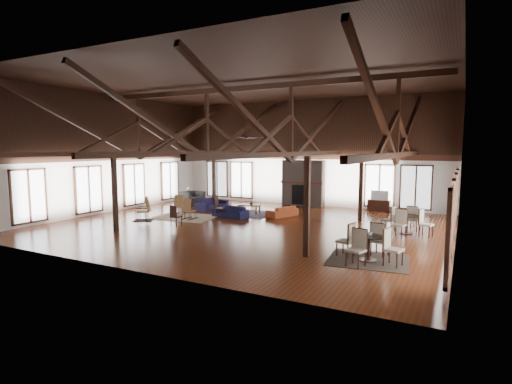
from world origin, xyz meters
The scene contains 31 objects.
floor centered at (0.00, 0.00, 0.00)m, with size 16.00×16.00×0.00m, color #582912.
ceiling centered at (0.00, 0.00, 6.00)m, with size 16.00×14.00×0.02m, color black.
wall_back centered at (0.00, 7.00, 3.00)m, with size 16.00×0.02×6.00m, color white.
wall_front centered at (0.00, -7.00, 3.00)m, with size 16.00×0.02×6.00m, color white.
wall_left centered at (-8.00, 0.00, 3.00)m, with size 0.02×14.00×6.00m, color white.
wall_right centered at (8.00, 0.00, 3.00)m, with size 0.02×14.00×6.00m, color white.
roof_truss centered at (0.00, 0.00, 4.03)m, with size 15.60×14.07×3.14m.
post_grid centered at (0.00, 0.00, 1.52)m, with size 8.16×7.16×3.05m.
fireplace centered at (0.00, 6.67, 1.29)m, with size 2.50×0.69×2.60m.
ceiling_fan centered at (0.50, -1.00, 3.73)m, with size 1.60×1.60×0.75m.
sofa_navy_front centered at (-1.66, 1.37, 0.26)m, with size 1.79×0.70×0.52m, color #141538.
sofa_navy_left centered at (-3.91, 3.15, 0.29)m, with size 0.78×1.99×0.58m, color #181539.
sofa_orange centered at (0.44, 2.72, 0.25)m, with size 0.66×1.69×0.49m, color #953B1C.
coffee_table centered at (-1.44, 2.87, 0.38)m, with size 1.25×0.87×0.44m.
vase centered at (-1.38, 2.97, 0.52)m, with size 0.16×0.16×0.17m, color #B2B2B2.
armchair centered at (-5.87, 4.04, 0.38)m, with size 1.03×1.18×0.77m, color #2B2B2E.
side_table_lamp centered at (-6.41, 4.41, 0.40)m, with size 0.41×0.41×1.05m.
rocking_chair_a centered at (-4.26, 0.82, 0.47)m, with size 0.63×0.86×1.00m.
rocking_chair_b centered at (-3.09, 0.01, 0.46)m, with size 0.44×0.77×0.98m.
rocking_chair_c centered at (-4.62, -1.19, 0.51)m, with size 0.96×0.82×1.09m.
side_chair_a centered at (-2.20, 1.13, 0.55)m, with size 0.46×0.46×0.94m.
side_chair_b centered at (-2.56, -1.64, 0.52)m, with size 0.40×0.40×0.90m.
cafe_table_near centered at (5.77, -3.11, 0.52)m, with size 2.04×2.04×1.04m.
cafe_table_far centered at (6.28, 1.36, 0.51)m, with size 1.98×1.98×1.01m.
cup_near centered at (5.80, -3.03, 0.80)m, with size 0.12×0.12×0.10m, color #B2B2B2.
cup_far centered at (6.25, 1.31, 0.78)m, with size 0.13×0.13×0.10m, color #B2B2B2.
tv_console centered at (4.23, 6.75, 0.28)m, with size 1.13×0.42×0.56m, color black.
television centered at (4.27, 6.75, 0.82)m, with size 0.88×0.12×0.51m, color #B2B2B2.
rug_tan centered at (-3.57, 0.32, 0.01)m, with size 2.85×2.24×0.01m, color tan.
rug_navy centered at (-1.47, 2.72, 0.01)m, with size 2.91×2.18×0.01m, color #1B1C4D.
rug_dark centered at (5.76, -3.01, 0.01)m, with size 2.27×2.06×0.01m, color #2A231C.
Camera 1 is at (8.15, -14.72, 3.29)m, focal length 28.00 mm.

